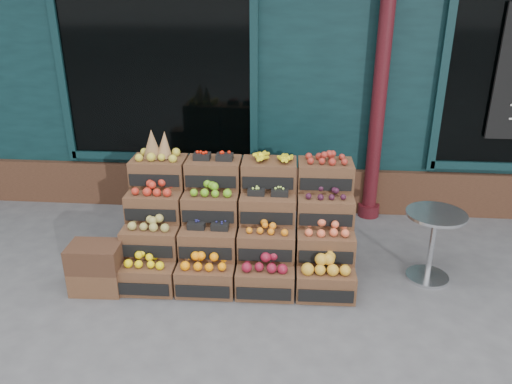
{
  "coord_description": "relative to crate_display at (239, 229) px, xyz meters",
  "views": [
    {
      "loc": [
        0.22,
        -4.14,
        2.88
      ],
      "look_at": [
        -0.2,
        0.7,
        0.85
      ],
      "focal_mm": 35.0,
      "sensor_mm": 36.0,
      "label": 1
    }
  ],
  "objects": [
    {
      "name": "crate_display",
      "position": [
        0.0,
        0.0,
        0.0
      ],
      "size": [
        2.39,
        1.2,
        1.48
      ],
      "rotation": [
        0.0,
        0.0,
        0.02
      ],
      "color": "#523420",
      "rests_on": "ground"
    },
    {
      "name": "bistro_table",
      "position": [
        2.01,
        -0.06,
        0.02
      ],
      "size": [
        0.6,
        0.6,
        0.76
      ],
      "rotation": [
        0.0,
        0.0,
        0.19
      ],
      "color": "#AFB0B6",
      "rests_on": "ground"
    },
    {
      "name": "shop_facade",
      "position": [
        0.37,
        4.52,
        1.94
      ],
      "size": [
        12.0,
        6.24,
        4.8
      ],
      "color": "black",
      "rests_on": "ground"
    },
    {
      "name": "ground",
      "position": [
        0.37,
        -0.59,
        -0.46
      ],
      "size": [
        60.0,
        60.0,
        0.0
      ],
      "primitive_type": "plane",
      "color": "#4B4B4E",
      "rests_on": "ground"
    },
    {
      "name": "shopkeeper",
      "position": [
        -1.19,
        2.1,
        0.54
      ],
      "size": [
        0.82,
        0.65,
        1.98
      ],
      "primitive_type": "imported",
      "rotation": [
        0.0,
        0.0,
        2.88
      ],
      "color": "#1A5B1B",
      "rests_on": "ground"
    },
    {
      "name": "spare_crates",
      "position": [
        -1.37,
        -0.57,
        -0.2
      ],
      "size": [
        0.52,
        0.37,
        0.51
      ],
      "rotation": [
        0.0,
        0.0,
        0.04
      ],
      "color": "#523420",
      "rests_on": "ground"
    }
  ]
}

